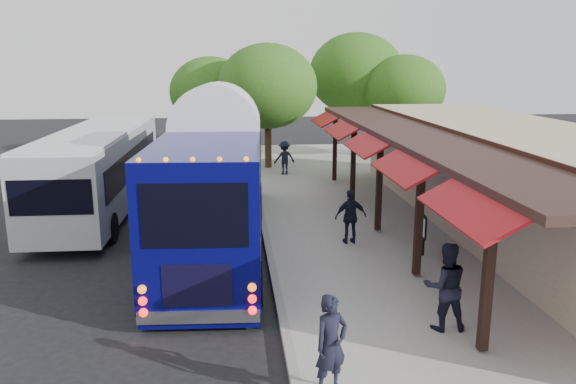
{
  "coord_description": "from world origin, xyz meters",
  "views": [
    {
      "loc": [
        -1.0,
        -13.54,
        5.73
      ],
      "look_at": [
        0.68,
        3.1,
        1.8
      ],
      "focal_mm": 35.0,
      "sensor_mm": 36.0,
      "label": 1
    }
  ],
  "objects_px": {
    "coach_bus": "(218,177)",
    "ped_c": "(351,217)",
    "city_bus": "(101,166)",
    "sign_board": "(424,229)",
    "ped_b": "(445,286)",
    "ped_d": "(284,158)",
    "ped_a": "(331,345)"
  },
  "relations": [
    {
      "from": "coach_bus",
      "to": "ped_c",
      "type": "height_order",
      "value": "coach_bus"
    },
    {
      "from": "city_bus",
      "to": "coach_bus",
      "type": "bearing_deg",
      "value": -43.98
    },
    {
      "from": "ped_c",
      "to": "sign_board",
      "type": "xyz_separation_m",
      "value": [
        1.88,
        -1.34,
        -0.05
      ]
    },
    {
      "from": "city_bus",
      "to": "sign_board",
      "type": "distance_m",
      "value": 12.56
    },
    {
      "from": "city_bus",
      "to": "ped_c",
      "type": "xyz_separation_m",
      "value": [
        8.68,
        -5.4,
        -0.76
      ]
    },
    {
      "from": "ped_b",
      "to": "sign_board",
      "type": "bearing_deg",
      "value": -99.91
    },
    {
      "from": "city_bus",
      "to": "sign_board",
      "type": "xyz_separation_m",
      "value": [
        10.56,
        -6.74,
        -0.8
      ]
    },
    {
      "from": "coach_bus",
      "to": "ped_b",
      "type": "xyz_separation_m",
      "value": [
        4.85,
        -6.71,
        -1.06
      ]
    },
    {
      "from": "ped_d",
      "to": "sign_board",
      "type": "bearing_deg",
      "value": 89.61
    },
    {
      "from": "city_bus",
      "to": "sign_board",
      "type": "height_order",
      "value": "city_bus"
    },
    {
      "from": "sign_board",
      "to": "city_bus",
      "type": "bearing_deg",
      "value": 156.25
    },
    {
      "from": "city_bus",
      "to": "ped_a",
      "type": "xyz_separation_m",
      "value": [
        6.65,
        -13.34,
        -0.73
      ]
    },
    {
      "from": "ped_d",
      "to": "ped_c",
      "type": "bearing_deg",
      "value": 81.71
    },
    {
      "from": "coach_bus",
      "to": "city_bus",
      "type": "xyz_separation_m",
      "value": [
        -4.6,
        4.55,
        -0.4
      ]
    },
    {
      "from": "ped_c",
      "to": "ped_b",
      "type": "bearing_deg",
      "value": 92.11
    },
    {
      "from": "ped_d",
      "to": "coach_bus",
      "type": "bearing_deg",
      "value": 59.78
    },
    {
      "from": "ped_b",
      "to": "ped_c",
      "type": "height_order",
      "value": "ped_b"
    },
    {
      "from": "ped_b",
      "to": "sign_board",
      "type": "relative_size",
      "value": 1.6
    },
    {
      "from": "coach_bus",
      "to": "ped_d",
      "type": "bearing_deg",
      "value": 76.41
    },
    {
      "from": "ped_c",
      "to": "ped_d",
      "type": "height_order",
      "value": "ped_c"
    },
    {
      "from": "city_bus",
      "to": "sign_board",
      "type": "bearing_deg",
      "value": -31.82
    },
    {
      "from": "ped_d",
      "to": "ped_a",
      "type": "bearing_deg",
      "value": 73.4
    },
    {
      "from": "ped_a",
      "to": "ped_c",
      "type": "bearing_deg",
      "value": 48.22
    },
    {
      "from": "city_bus",
      "to": "ped_b",
      "type": "height_order",
      "value": "city_bus"
    },
    {
      "from": "ped_b",
      "to": "ped_d",
      "type": "bearing_deg",
      "value": -80.06
    },
    {
      "from": "city_bus",
      "to": "ped_c",
      "type": "distance_m",
      "value": 10.25
    },
    {
      "from": "ped_a",
      "to": "ped_b",
      "type": "xyz_separation_m",
      "value": [
        2.8,
        2.07,
        0.07
      ]
    },
    {
      "from": "ped_d",
      "to": "sign_board",
      "type": "height_order",
      "value": "ped_d"
    },
    {
      "from": "coach_bus",
      "to": "ped_b",
      "type": "relative_size",
      "value": 6.63
    },
    {
      "from": "ped_b",
      "to": "ped_d",
      "type": "height_order",
      "value": "ped_b"
    },
    {
      "from": "coach_bus",
      "to": "city_bus",
      "type": "distance_m",
      "value": 6.49
    },
    {
      "from": "coach_bus",
      "to": "ped_d",
      "type": "relative_size",
      "value": 7.63
    }
  ]
}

